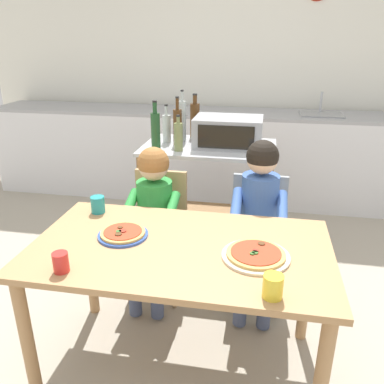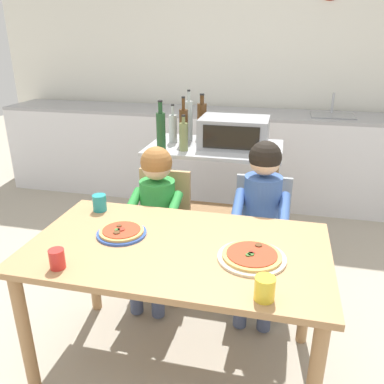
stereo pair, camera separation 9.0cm
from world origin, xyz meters
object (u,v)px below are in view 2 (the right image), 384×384
object	(u,v)px
dining_chair_right	(260,232)
child_in_green_shirt	(155,207)
bottle_tall_green_wine	(184,126)
bottle_brown_beer	(202,119)
bottle_slim_sauce	(173,128)
drinking_cup_red	(57,259)
kitchen_island_cart	(214,184)
dining_table	(177,264)
bottle_dark_olive_oil	(189,120)
pizza_plate_cream	(252,256)
bottle_clear_vinegar	(184,136)
bottle_squat_spirits	(161,130)
toaster_oven	(234,132)
dining_chair_left	(162,224)
drinking_cup_teal	(100,203)
drinking_cup_yellow	(265,288)
child_in_blue_striped_shirt	(261,211)
pizza_plate_blue_rimmed	(122,232)

from	to	relation	value
dining_chair_right	child_in_green_shirt	world-z (taller)	child_in_green_shirt
bottle_tall_green_wine	bottle_brown_beer	xyz separation A→B (m)	(0.08, 0.25, 0.00)
bottle_slim_sauce	drinking_cup_red	world-z (taller)	bottle_slim_sauce
kitchen_island_cart	dining_chair_right	xyz separation A→B (m)	(0.39, -0.49, -0.11)
bottle_slim_sauce	bottle_tall_green_wine	bearing A→B (deg)	-29.24
kitchen_island_cart	bottle_slim_sauce	size ratio (longest dim) A/B	3.41
dining_table	bottle_dark_olive_oil	bearing A→B (deg)	101.33
bottle_dark_olive_oil	pizza_plate_cream	size ratio (longest dim) A/B	1.26
bottle_tall_green_wine	bottle_clear_vinegar	bearing A→B (deg)	-75.57
bottle_squat_spirits	kitchen_island_cart	bearing A→B (deg)	29.46
toaster_oven	dining_chair_left	xyz separation A→B (m)	(-0.39, -0.54, -0.51)
bottle_brown_beer	bottle_dark_olive_oil	bearing A→B (deg)	-119.34
bottle_brown_beer	drinking_cup_teal	world-z (taller)	bottle_brown_beer
bottle_tall_green_wine	child_in_green_shirt	bearing A→B (deg)	-92.17
drinking_cup_yellow	drinking_cup_teal	world-z (taller)	same
kitchen_island_cart	dining_chair_left	xyz separation A→B (m)	(-0.25, -0.52, -0.11)
bottle_slim_sauce	child_in_blue_striped_shirt	xyz separation A→B (m)	(0.71, -0.65, -0.31)
bottle_clear_vinegar	drinking_cup_yellow	bearing A→B (deg)	-64.02
kitchen_island_cart	drinking_cup_teal	bearing A→B (deg)	-118.14
bottle_dark_olive_oil	bottle_squat_spirits	xyz separation A→B (m)	(-0.12, -0.30, -0.01)
child_in_blue_striped_shirt	pizza_plate_cream	xyz separation A→B (m)	(0.00, -0.61, 0.05)
kitchen_island_cart	dining_table	bearing A→B (deg)	-88.17
bottle_dark_olive_oil	dining_chair_left	world-z (taller)	bottle_dark_olive_oil
bottle_slim_sauce	bottle_clear_vinegar	bearing A→B (deg)	-57.13
pizza_plate_blue_rimmed	pizza_plate_cream	size ratio (longest dim) A/B	0.81
bottle_clear_vinegar	bottle_brown_beer	distance (m)	0.41
kitchen_island_cart	dining_chair_right	size ratio (longest dim) A/B	1.18
bottle_brown_beer	drinking_cup_teal	size ratio (longest dim) A/B	3.65
bottle_tall_green_wine	bottle_brown_beer	bearing A→B (deg)	71.85
child_in_blue_striped_shirt	dining_chair_left	bearing A→B (deg)	171.69
pizza_plate_blue_rimmed	pizza_plate_cream	xyz separation A→B (m)	(0.64, -0.08, -0.00)
child_in_blue_striped_shirt	drinking_cup_teal	distance (m)	0.92
bottle_squat_spirits	child_in_green_shirt	xyz separation A→B (m)	(0.09, -0.44, -0.37)
dining_table	pizza_plate_blue_rimmed	bearing A→B (deg)	172.35
bottle_squat_spirits	child_in_green_shirt	size ratio (longest dim) A/B	0.34
dining_chair_right	drinking_cup_red	xyz separation A→B (m)	(-0.78, -0.99, 0.29)
bottle_squat_spirits	pizza_plate_blue_rimmed	distance (m)	1.00
bottle_tall_green_wine	dining_table	size ratio (longest dim) A/B	0.25
bottle_clear_vinegar	dining_table	xyz separation A→B (m)	(0.23, -1.02, -0.36)
toaster_oven	drinking_cup_red	world-z (taller)	toaster_oven
pizza_plate_blue_rimmed	drinking_cup_teal	world-z (taller)	drinking_cup_teal
bottle_squat_spirits	child_in_blue_striped_shirt	world-z (taller)	bottle_squat_spirits
bottle_dark_olive_oil	dining_table	bearing A→B (deg)	-78.67
bottle_slim_sauce	drinking_cup_yellow	bearing A→B (deg)	-63.03
toaster_oven	drinking_cup_red	distance (m)	1.61
dining_chair_left	pizza_plate_cream	bearing A→B (deg)	-47.82
pizza_plate_cream	drinking_cup_red	bearing A→B (deg)	-161.87
dining_chair_left	dining_chair_right	size ratio (longest dim) A/B	1.00
pizza_plate_blue_rimmed	toaster_oven	bearing A→B (deg)	71.57
pizza_plate_blue_rimmed	pizza_plate_cream	distance (m)	0.65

